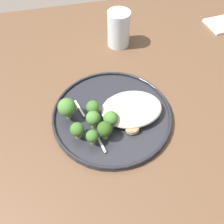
{
  "coord_description": "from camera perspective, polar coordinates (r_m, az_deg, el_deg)",
  "views": [
    {
      "loc": [
        -0.02,
        -0.4,
        1.23
      ],
      "look_at": [
        0.06,
        -0.05,
        0.76
      ],
      "focal_mm": 39.44,
      "sensor_mm": 36.0,
      "label": 1
    }
  ],
  "objects": [
    {
      "name": "broccoli_floret_center_pile",
      "position": [
        0.57,
        -10.39,
        1.03
      ],
      "size": [
        0.04,
        0.04,
        0.06
      ],
      "color": "#7A994C",
      "rests_on": "dinner_plate"
    },
    {
      "name": "broccoli_floret_tall_stalk",
      "position": [
        0.55,
        -8.04,
        -4.11
      ],
      "size": [
        0.03,
        0.03,
        0.05
      ],
      "color": "#7A994C",
      "rests_on": "dinner_plate"
    },
    {
      "name": "ground",
      "position": [
        1.29,
        -3.27,
        -19.71
      ],
      "size": [
        6.0,
        6.0,
        0.0
      ],
      "primitive_type": "plane",
      "color": "#665B51"
    },
    {
      "name": "seared_scallop_on_noodles",
      "position": [
        0.61,
        9.7,
        0.96
      ],
      "size": [
        0.03,
        0.03,
        0.01
      ],
      "color": "beige",
      "rests_on": "dinner_plate"
    },
    {
      "name": "seared_scallop_left_edge",
      "position": [
        0.57,
        4.68,
        -3.6
      ],
      "size": [
        0.03,
        0.03,
        0.01
      ],
      "color": "#DBB77A",
      "rests_on": "dinner_plate"
    },
    {
      "name": "seared_scallop_front_small",
      "position": [
        0.59,
        5.28,
        0.3
      ],
      "size": [
        0.03,
        0.03,
        0.01
      ],
      "color": "#E5C689",
      "rests_on": "dinner_plate"
    },
    {
      "name": "water_glass",
      "position": [
        0.79,
        1.53,
        18.3
      ],
      "size": [
        0.07,
        0.07,
        0.11
      ],
      "color": "silver",
      "rests_on": "wooden_dining_table"
    },
    {
      "name": "seared_scallop_tiny_bay",
      "position": [
        0.6,
        7.31,
        0.25
      ],
      "size": [
        0.03,
        0.03,
        0.02
      ],
      "color": "#E5C689",
      "rests_on": "dinner_plate"
    },
    {
      "name": "onion_sliver_curled_piece",
      "position": [
        0.61,
        -7.51,
        0.81
      ],
      "size": [
        0.02,
        0.06,
        0.0
      ],
      "primitive_type": "cube",
      "rotation": [
        0.0,
        0.0,
        4.99
      ],
      "color": "silver",
      "rests_on": "dinner_plate"
    },
    {
      "name": "broccoli_floret_near_rim",
      "position": [
        0.57,
        -4.39,
        0.94
      ],
      "size": [
        0.03,
        0.03,
        0.05
      ],
      "color": "#89A356",
      "rests_on": "dinner_plate"
    },
    {
      "name": "dinner_plate",
      "position": [
        0.6,
        0.0,
        -0.67
      ],
      "size": [
        0.29,
        0.29,
        0.02
      ],
      "color": "#232328",
      "rests_on": "wooden_dining_table"
    },
    {
      "name": "broccoli_floret_split_head",
      "position": [
        0.54,
        -1.69,
        -4.05
      ],
      "size": [
        0.03,
        0.03,
        0.05
      ],
      "color": "#7A994C",
      "rests_on": "dinner_plate"
    },
    {
      "name": "broccoli_floret_front_edge",
      "position": [
        0.53,
        -4.42,
        -5.64
      ],
      "size": [
        0.03,
        0.03,
        0.04
      ],
      "color": "#7A994C",
      "rests_on": "dinner_plate"
    },
    {
      "name": "broccoli_floret_rear_charred",
      "position": [
        0.55,
        -4.4,
        -1.5
      ],
      "size": [
        0.03,
        0.03,
        0.05
      ],
      "color": "#89A356",
      "rests_on": "dinner_plate"
    },
    {
      "name": "onion_sliver_pale_crescent",
      "position": [
        0.55,
        -2.62,
        -7.21
      ],
      "size": [
        0.02,
        0.05,
        0.0
      ],
      "primitive_type": "cube",
      "rotation": [
        0.0,
        0.0,
        4.92
      ],
      "color": "silver",
      "rests_on": "dinner_plate"
    },
    {
      "name": "noodle_bed",
      "position": [
        0.59,
        4.57,
        0.73
      ],
      "size": [
        0.15,
        0.11,
        0.04
      ],
      "color": "beige",
      "rests_on": "dinner_plate"
    },
    {
      "name": "seared_scallop_half_hidden",
      "position": [
        0.62,
        4.27,
        3.28
      ],
      "size": [
        0.03,
        0.03,
        0.01
      ],
      "color": "#DBB77A",
      "rests_on": "dinner_plate"
    },
    {
      "name": "seared_scallop_tilted_round",
      "position": [
        0.61,
        0.15,
        2.11
      ],
      "size": [
        0.03,
        0.03,
        0.01
      ],
      "color": "#DBB77A",
      "rests_on": "dinner_plate"
    },
    {
      "name": "broccoli_floret_left_leaning",
      "position": [
        0.55,
        -0.26,
        -1.61
      ],
      "size": [
        0.03,
        0.03,
        0.05
      ],
      "color": "#7A994C",
      "rests_on": "dinner_plate"
    },
    {
      "name": "onion_sliver_short_strip",
      "position": [
        0.59,
        1.11,
        -1.17
      ],
      "size": [
        0.04,
        0.05,
        0.0
      ],
      "primitive_type": "cube",
      "rotation": [
        0.0,
        0.0,
        0.88
      ],
      "color": "silver",
      "rests_on": "dinner_plate"
    },
    {
      "name": "wooden_dining_table",
      "position": [
        0.7,
        -5.74,
        -2.74
      ],
      "size": [
        1.4,
        1.0,
        0.74
      ],
      "color": "brown",
      "rests_on": "ground"
    },
    {
      "name": "seared_scallop_large_seared",
      "position": [
        0.62,
        7.11,
        2.41
      ],
      "size": [
        0.03,
        0.03,
        0.01
      ],
      "color": "beige",
      "rests_on": "dinner_plate"
    }
  ]
}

